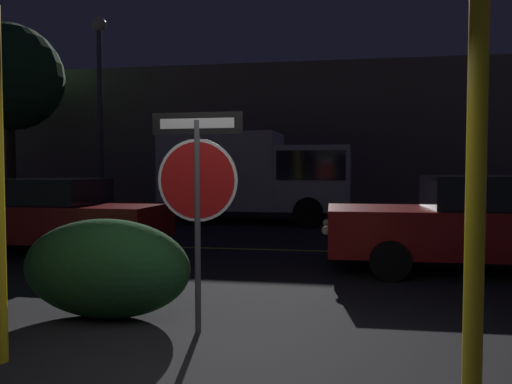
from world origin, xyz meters
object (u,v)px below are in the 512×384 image
Objects in this scene: yellow_pole_right at (475,212)px; street_lamp at (100,86)px; delivery_truck at (258,173)px; passing_car_2 at (482,225)px; stop_sign at (197,179)px; passing_car_1 at (45,216)px; tree_0 at (9,78)px; hedge_bush_1 at (106,268)px.

street_lamp is at bearing 125.81° from yellow_pole_right.
passing_car_2 is at bearing 36.69° from delivery_truck.
stop_sign is 10.40m from delivery_truck.
passing_car_1 is (-6.47, 5.39, -0.64)m from yellow_pole_right.
street_lamp is at bearing 54.03° from passing_car_2.
tree_0 is at bearing 161.24° from street_lamp.
stop_sign reaches higher than passing_car_2.
passing_car_2 is 12.59m from street_lamp.
passing_car_2 is 0.74× the size of street_lamp.
street_lamp reaches higher than passing_car_1.
yellow_pole_right is at bearing -54.19° from street_lamp.
stop_sign is 1.55m from hedge_bush_1.
stop_sign is 0.38× the size of delivery_truck.
delivery_truck reaches higher than hedge_bush_1.
street_lamp reaches higher than hedge_bush_1.
hedge_bush_1 is 5.72m from passing_car_2.
hedge_bush_1 is 0.28× the size of tree_0.
stop_sign is at bearing -58.98° from street_lamp.
yellow_pole_right is 0.40× the size of tree_0.
stop_sign is at bearing 133.16° from passing_car_2.
delivery_truck is at bearing 97.60° from stop_sign.
hedge_bush_1 is at bearing 153.30° from yellow_pole_right.
yellow_pole_right is 12.20m from delivery_truck.
passing_car_1 is at bearing -23.96° from delivery_truck.
delivery_truck is at bearing -9.20° from tree_0.
passing_car_2 is (4.75, 3.18, 0.21)m from hedge_bush_1.
tree_0 is (-14.16, 8.39, 4.20)m from passing_car_2.
delivery_truck is (-3.32, 11.74, 0.13)m from yellow_pole_right.
passing_car_2 is 0.70× the size of tree_0.
stop_sign reaches higher than hedge_bush_1.
passing_car_2 is 16.99m from tree_0.
delivery_truck is at bearing 105.78° from yellow_pole_right.
stop_sign is at bearing -48.41° from tree_0.
stop_sign is 0.80× the size of yellow_pole_right.
street_lamp is (-5.21, 0.08, 2.81)m from delivery_truck.
stop_sign is 12.48m from street_lamp.
tree_0 is at bearing 133.97° from yellow_pole_right.
passing_car_1 is (-3.07, 3.69, 0.18)m from hedge_bush_1.
yellow_pole_right reaches higher than passing_car_2.
yellow_pole_right reaches higher than hedge_bush_1.
delivery_truck reaches higher than passing_car_1.
stop_sign is 0.46× the size of passing_car_1.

